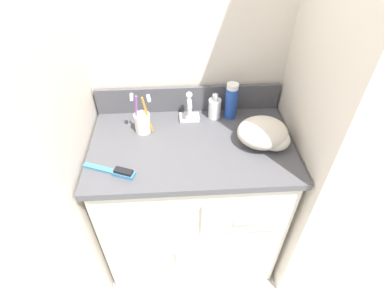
# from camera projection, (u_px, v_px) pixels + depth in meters

# --- Properties ---
(ground_plane) EXTENTS (6.00, 6.00, 0.00)m
(ground_plane) POSITION_uv_depth(u_px,v_px,m) (192.00, 244.00, 1.79)
(ground_plane) COLOR beige
(wall_back) EXTENTS (1.03, 0.08, 2.20)m
(wall_back) POSITION_uv_depth(u_px,v_px,m) (187.00, 46.00, 1.29)
(wall_back) COLOR beige
(wall_back) RESTS_ON ground_plane
(wall_left) EXTENTS (0.08, 0.59, 2.20)m
(wall_left) POSITION_uv_depth(u_px,v_px,m) (55.00, 86.00, 1.04)
(wall_left) COLOR beige
(wall_left) RESTS_ON ground_plane
(wall_right) EXTENTS (0.08, 0.59, 2.20)m
(wall_right) POSITION_uv_depth(u_px,v_px,m) (323.00, 77.00, 1.08)
(wall_right) COLOR beige
(wall_right) RESTS_ON ground_plane
(vanity) EXTENTS (0.85, 0.53, 0.81)m
(vanity) POSITION_uv_depth(u_px,v_px,m) (191.00, 201.00, 1.51)
(vanity) COLOR silver
(vanity) RESTS_ON ground_plane
(backsplash) EXTENTS (0.85, 0.02, 0.13)m
(backsplash) POSITION_uv_depth(u_px,v_px,m) (188.00, 99.00, 1.40)
(backsplash) COLOR #4C4C51
(backsplash) RESTS_ON vanity
(sink_faucet) EXTENTS (0.09, 0.09, 0.14)m
(sink_faucet) POSITION_uv_depth(u_px,v_px,m) (189.00, 111.00, 1.35)
(sink_faucet) COLOR silver
(sink_faucet) RESTS_ON vanity
(toothbrush_cup) EXTENTS (0.08, 0.07, 0.20)m
(toothbrush_cup) POSITION_uv_depth(u_px,v_px,m) (142.00, 122.00, 1.28)
(toothbrush_cup) COLOR white
(toothbrush_cup) RESTS_ON vanity
(soap_dispenser) EXTENTS (0.06, 0.06, 0.13)m
(soap_dispenser) POSITION_uv_depth(u_px,v_px,m) (215.00, 108.00, 1.36)
(soap_dispenser) COLOR white
(soap_dispenser) RESTS_ON vanity
(shaving_cream_can) EXTENTS (0.05, 0.05, 0.17)m
(shaving_cream_can) POSITION_uv_depth(u_px,v_px,m) (231.00, 101.00, 1.34)
(shaving_cream_can) COLOR #234CB2
(shaving_cream_can) RESTS_ON vanity
(hairbrush) EXTENTS (0.21, 0.10, 0.03)m
(hairbrush) POSITION_uv_depth(u_px,v_px,m) (116.00, 171.00, 1.12)
(hairbrush) COLOR teal
(hairbrush) RESTS_ON vanity
(hand_towel) EXTENTS (0.21, 0.18, 0.11)m
(hand_towel) POSITION_uv_depth(u_px,v_px,m) (265.00, 134.00, 1.22)
(hand_towel) COLOR beige
(hand_towel) RESTS_ON vanity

